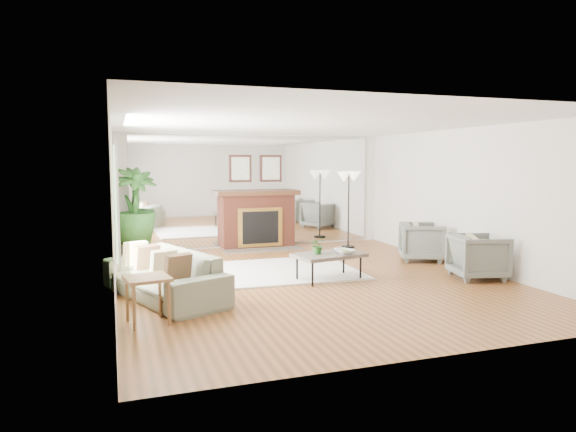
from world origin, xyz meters
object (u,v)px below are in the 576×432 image
object	(u,v)px
floor_lamp	(349,183)
coffee_table	(329,256)
sofa	(164,275)
fireplace	(258,218)
side_table	(147,284)
potted_ficus	(135,209)
armchair_back	(422,242)
armchair_front	(478,257)

from	to	relation	value
floor_lamp	coffee_table	bearing A→B (deg)	-120.75
sofa	fireplace	bearing A→B (deg)	125.56
fireplace	side_table	world-z (taller)	fireplace
side_table	floor_lamp	world-z (taller)	floor_lamp
side_table	potted_ficus	distance (m)	4.64
coffee_table	sofa	xyz separation A→B (m)	(-2.60, -0.25, -0.08)
sofa	side_table	size ratio (longest dim) A/B	3.92
sofa	potted_ficus	xyz separation A→B (m)	(-0.23, 3.51, 0.63)
fireplace	coffee_table	bearing A→B (deg)	-86.09
potted_ficus	sofa	bearing A→B (deg)	-86.22
side_table	floor_lamp	size ratio (longest dim) A/B	0.34
coffee_table	side_table	xyz separation A→B (m)	(-2.88, -1.35, 0.07)
side_table	floor_lamp	xyz separation A→B (m)	(4.54, 4.13, 0.97)
armchair_back	floor_lamp	size ratio (longest dim) A/B	0.48
fireplace	sofa	distance (m)	4.38
armchair_front	potted_ficus	bearing A→B (deg)	66.41
sofa	floor_lamp	size ratio (longest dim) A/B	1.32
sofa	potted_ficus	world-z (taller)	potted_ficus
armchair_back	armchair_front	bearing A→B (deg)	-155.59
sofa	potted_ficus	distance (m)	3.58
sofa	armchair_front	world-z (taller)	armchair_front
sofa	potted_ficus	bearing A→B (deg)	162.16
sofa	side_table	distance (m)	1.15
armchair_back	armchair_front	xyz separation A→B (m)	(-0.01, -1.64, -0.00)
fireplace	coffee_table	xyz separation A→B (m)	(0.23, -3.42, -0.26)
armchair_back	potted_ficus	xyz separation A→B (m)	(-5.20, 2.28, 0.59)
side_table	floor_lamp	distance (m)	6.21
sofa	armchair_front	xyz separation A→B (m)	(4.95, -0.40, 0.04)
fireplace	potted_ficus	xyz separation A→B (m)	(-2.60, -0.16, 0.30)
side_table	armchair_front	bearing A→B (deg)	7.61
fireplace	side_table	distance (m)	5.46
armchair_front	fireplace	bearing A→B (deg)	45.86
coffee_table	armchair_front	distance (m)	2.44
side_table	potted_ficus	world-z (taller)	potted_ficus
fireplace	coffee_table	world-z (taller)	fireplace
armchair_front	sofa	bearing A→B (deg)	98.81
armchair_back	floor_lamp	xyz separation A→B (m)	(-0.71, 1.79, 1.07)
coffee_table	armchair_back	world-z (taller)	armchair_back
side_table	potted_ficus	xyz separation A→B (m)	(0.05, 4.62, 0.49)
sofa	armchair_back	distance (m)	5.12
potted_ficus	floor_lamp	bearing A→B (deg)	-6.15
sofa	coffee_table	bearing A→B (deg)	73.80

